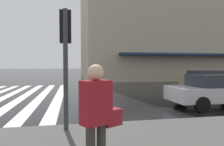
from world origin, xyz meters
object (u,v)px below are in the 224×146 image
at_px(car_silver, 217,90).
at_px(pedestrian_approaching_kerb, 98,115).
at_px(car_champagne, 207,79).
at_px(traffic_signal_post, 66,43).

relative_size(car_silver, pedestrian_approaching_kerb, 2.44).
xyz_separation_m(car_champagne, pedestrian_approaching_kerb, (-11.61, 10.04, 0.37)).
distance_m(car_silver, pedestrian_approaching_kerb, 7.78).
relative_size(traffic_signal_post, pedestrian_approaching_kerb, 1.85).
distance_m(car_champagne, car_silver, 7.73).
height_order(traffic_signal_post, car_champagne, traffic_signal_post).
distance_m(car_champagne, pedestrian_approaching_kerb, 15.35).
height_order(car_silver, pedestrian_approaching_kerb, pedestrian_approaching_kerb).
height_order(car_champagne, pedestrian_approaching_kerb, pedestrian_approaching_kerb).
distance_m(traffic_signal_post, pedestrian_approaching_kerb, 3.07).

